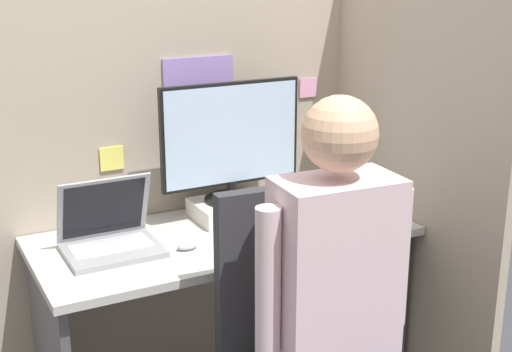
% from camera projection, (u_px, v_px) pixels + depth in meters
% --- Properties ---
extents(cubicle_panel_back, '(1.88, 0.05, 1.70)m').
position_uv_depth(cubicle_panel_back, '(189.00, 174.00, 2.86)').
color(cubicle_panel_back, tan).
rests_on(cubicle_panel_back, ground).
extents(cubicle_panel_right, '(0.04, 1.23, 1.70)m').
position_uv_depth(cubicle_panel_right, '(392.00, 176.00, 2.84)').
color(cubicle_panel_right, tan).
rests_on(cubicle_panel_right, ground).
extents(desk, '(1.38, 0.61, 0.72)m').
position_uv_depth(desk, '(225.00, 277.00, 2.67)').
color(desk, '#B7B7B2').
rests_on(desk, ground).
extents(paper_box, '(0.30, 0.22, 0.07)m').
position_uv_depth(paper_box, '(232.00, 209.00, 2.76)').
color(paper_box, white).
rests_on(paper_box, desk).
extents(monitor, '(0.56, 0.21, 0.46)m').
position_uv_depth(monitor, '(231.00, 140.00, 2.69)').
color(monitor, black).
rests_on(monitor, paper_box).
extents(laptop, '(0.32, 0.26, 0.26)m').
position_uv_depth(laptop, '(110.00, 237.00, 2.44)').
color(laptop, '#99999E').
rests_on(laptop, desk).
extents(mouse, '(0.07, 0.04, 0.03)m').
position_uv_depth(mouse, '(188.00, 245.00, 2.46)').
color(mouse, silver).
rests_on(mouse, desk).
extents(stapler, '(0.04, 0.15, 0.05)m').
position_uv_depth(stapler, '(361.00, 201.00, 2.87)').
color(stapler, '#2D2D33').
rests_on(stapler, desk).
extents(carrot_toy, '(0.04, 0.13, 0.04)m').
position_uv_depth(carrot_toy, '(305.00, 239.00, 2.51)').
color(carrot_toy, orange).
rests_on(carrot_toy, desk).
extents(person, '(0.48, 0.43, 1.34)m').
position_uv_depth(person, '(346.00, 298.00, 1.96)').
color(person, '#282D4C').
rests_on(person, ground).
extents(coffee_mug, '(0.08, 0.08, 0.09)m').
position_uv_depth(coffee_mug, '(310.00, 191.00, 2.94)').
color(coffee_mug, teal).
rests_on(coffee_mug, desk).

